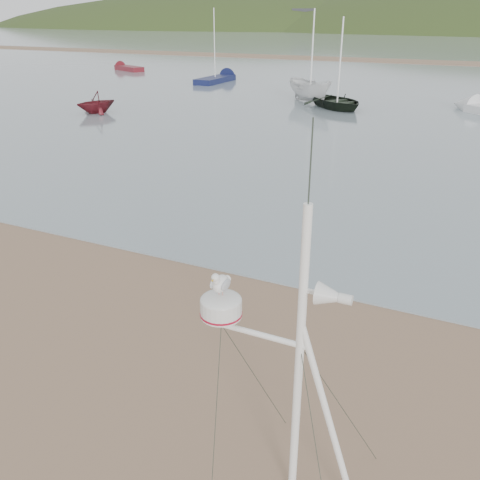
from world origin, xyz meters
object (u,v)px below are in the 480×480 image
at_px(boat_dark, 339,73).
at_px(mast_rig, 290,423).
at_px(boat_red, 95,92).
at_px(boat_white, 311,70).
at_px(sailboat_blue_near, 224,78).
at_px(dinghy_red_far, 123,67).

bearing_deg(boat_dark, mast_rig, -125.45).
distance_m(boat_red, boat_white, 15.08).
relative_size(mast_rig, boat_red, 1.91).
relative_size(boat_white, sailboat_blue_near, 0.64).
height_order(mast_rig, boat_dark, mast_rig).
xyz_separation_m(boat_red, sailboat_blue_near, (-0.61, 19.66, -1.07)).
relative_size(boat_dark, boat_red, 1.78).
relative_size(boat_red, sailboat_blue_near, 0.37).
bearing_deg(boat_white, boat_dark, -84.72).
xyz_separation_m(mast_rig, dinghy_red_far, (-37.36, 45.71, -0.93)).
bearing_deg(dinghy_red_far, sailboat_blue_near, -15.37).
height_order(boat_red, sailboat_blue_near, sailboat_blue_near).
xyz_separation_m(mast_rig, boat_dark, (-7.59, 30.15, 1.19)).
relative_size(sailboat_blue_near, dinghy_red_far, 1.22).
bearing_deg(boat_white, dinghy_red_far, 101.22).
bearing_deg(sailboat_blue_near, dinghy_red_far, 164.63).
distance_m(boat_white, dinghy_red_far, 30.73).
height_order(boat_dark, dinghy_red_far, boat_dark).
bearing_deg(mast_rig, boat_white, 107.57).
bearing_deg(boat_red, mast_rig, -23.24).
xyz_separation_m(boat_dark, sailboat_blue_near, (-14.39, 11.33, -2.11)).
bearing_deg(sailboat_blue_near, boat_dark, -38.22).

